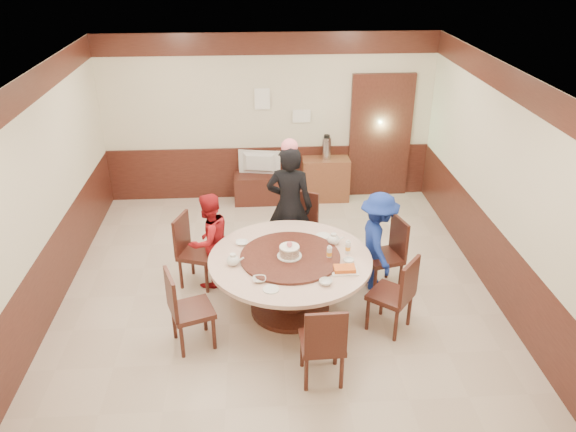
{
  "coord_description": "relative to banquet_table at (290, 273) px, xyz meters",
  "views": [
    {
      "loc": [
        -0.26,
        -6.09,
        4.18
      ],
      "look_at": [
        0.13,
        -0.02,
        1.1
      ],
      "focal_mm": 35.0,
      "sensor_mm": 36.0,
      "label": 1
    }
  ],
  "objects": [
    {
      "name": "room",
      "position": [
        -0.12,
        0.43,
        0.55
      ],
      "size": [
        6.0,
        6.04,
        2.84
      ],
      "color": "beige",
      "rests_on": "ground"
    },
    {
      "name": "saucer_far",
      "position": [
        0.45,
        0.5,
        0.22
      ],
      "size": [
        0.18,
        0.18,
        0.01
      ],
      "primitive_type": "cylinder",
      "color": "white",
      "rests_on": "banquet_table"
    },
    {
      "name": "person_standing",
      "position": [
        0.07,
        1.16,
        0.33
      ],
      "size": [
        0.7,
        0.54,
        1.73
      ],
      "primitive_type": "imported",
      "rotation": [
        0.0,
        0.0,
        2.93
      ],
      "color": "black",
      "rests_on": "ground"
    },
    {
      "name": "chair_5",
      "position": [
        1.15,
        -0.42,
        -0.23
      ],
      "size": [
        0.62,
        0.62,
        0.97
      ],
      "rotation": [
        0.0,
        0.0,
        7.17
      ],
      "color": "#3F1A13",
      "rests_on": "ground"
    },
    {
      "name": "chair_1",
      "position": [
        0.21,
        1.23,
        -0.23
      ],
      "size": [
        0.59,
        0.6,
        0.97
      ],
      "rotation": [
        0.0,
        0.0,
        2.66
      ],
      "color": "#3F1A13",
      "rests_on": "ground"
    },
    {
      "name": "chair_0",
      "position": [
        1.25,
        0.43,
        -0.23
      ],
      "size": [
        0.55,
        0.54,
        0.97
      ],
      "rotation": [
        0.0,
        0.0,
        1.83
      ],
      "color": "#3F1A13",
      "rests_on": "ground"
    },
    {
      "name": "shrimp_platter",
      "position": [
        0.59,
        -0.34,
        0.24
      ],
      "size": [
        0.3,
        0.2,
        0.06
      ],
      "color": "white",
      "rests_on": "banquet_table"
    },
    {
      "name": "teapot_right",
      "position": [
        0.55,
        0.29,
        0.28
      ],
      "size": [
        0.17,
        0.15,
        0.13
      ],
      "primitive_type": "ellipsoid",
      "color": "white",
      "rests_on": "banquet_table"
    },
    {
      "name": "banquet_table",
      "position": [
        0.0,
        0.0,
        0.0
      ],
      "size": [
        1.94,
        1.94,
        0.78
      ],
      "color": "#3F1A13",
      "rests_on": "ground"
    },
    {
      "name": "person_red",
      "position": [
        -1.0,
        0.67,
        0.11
      ],
      "size": [
        0.79,
        0.78,
        1.28
      ],
      "primitive_type": "imported",
      "rotation": [
        0.0,
        0.0,
        3.91
      ],
      "color": "#A5161B",
      "rests_on": "ground"
    },
    {
      "name": "bowl_3",
      "position": [
        0.67,
        -0.14,
        0.24
      ],
      "size": [
        0.13,
        0.13,
        0.04
      ],
      "primitive_type": "imported",
      "color": "white",
      "rests_on": "banquet_table"
    },
    {
      "name": "side_cabinet",
      "position": [
        0.83,
        3.2,
        -0.16
      ],
      "size": [
        0.8,
        0.4,
        0.75
      ],
      "primitive_type": "cube",
      "color": "brown",
      "rests_on": "ground"
    },
    {
      "name": "thermos",
      "position": [
        0.83,
        3.2,
        0.41
      ],
      "size": [
        0.15,
        0.15,
        0.38
      ],
      "primitive_type": "cylinder",
      "color": "silver",
      "rests_on": "side_cabinet"
    },
    {
      "name": "bowl_0",
      "position": [
        -0.57,
        0.36,
        0.24
      ],
      "size": [
        0.15,
        0.15,
        0.04
      ],
      "primitive_type": "imported",
      "color": "white",
      "rests_on": "banquet_table"
    },
    {
      "name": "television",
      "position": [
        -0.32,
        3.17,
        0.17
      ],
      "size": [
        0.72,
        0.22,
        0.41
      ],
      "primitive_type": "imported",
      "rotation": [
        0.0,
        0.0,
        2.96
      ],
      "color": "gray",
      "rests_on": "tv_stand"
    },
    {
      "name": "notice_right",
      "position": [
        0.42,
        3.37,
        0.92
      ],
      "size": [
        0.3,
        0.0,
        0.22
      ],
      "primitive_type": "cube",
      "color": "white",
      "rests_on": "room"
    },
    {
      "name": "chair_3",
      "position": [
        -1.14,
        -0.57,
        -0.23
      ],
      "size": [
        0.57,
        0.56,
        0.97
      ],
      "rotation": [
        0.0,
        0.0,
        5.06
      ],
      "color": "#3F1A13",
      "rests_on": "ground"
    },
    {
      "name": "chair_2",
      "position": [
        -1.18,
        0.68,
        -0.23
      ],
      "size": [
        0.57,
        0.56,
        0.97
      ],
      "rotation": [
        0.0,
        0.0,
        4.38
      ],
      "color": "#3F1A13",
      "rests_on": "ground"
    },
    {
      "name": "bottle_0",
      "position": [
        0.46,
        -0.06,
        0.3
      ],
      "size": [
        0.06,
        0.06,
        0.16
      ],
      "primitive_type": "cylinder",
      "color": "white",
      "rests_on": "banquet_table"
    },
    {
      "name": "bowl_1",
      "position": [
        0.35,
        -0.58,
        0.24
      ],
      "size": [
        0.15,
        0.15,
        0.05
      ],
      "primitive_type": "imported",
      "color": "white",
      "rests_on": "banquet_table"
    },
    {
      "name": "saucer_near",
      "position": [
        -0.25,
        -0.65,
        0.22
      ],
      "size": [
        0.18,
        0.18,
        0.01
      ],
      "primitive_type": "cylinder",
      "color": "white",
      "rests_on": "banquet_table"
    },
    {
      "name": "bottle_1",
      "position": [
        0.69,
        0.06,
        0.3
      ],
      "size": [
        0.06,
        0.06,
        0.16
      ],
      "primitive_type": "cylinder",
      "color": "white",
      "rests_on": "banquet_table"
    },
    {
      "name": "tv_stand",
      "position": [
        -0.32,
        3.17,
        -0.28
      ],
      "size": [
        0.85,
        0.45,
        0.5
      ],
      "primitive_type": "cube",
      "color": "#3F1A13",
      "rests_on": "ground"
    },
    {
      "name": "person_blue",
      "position": [
        1.15,
        0.47,
        0.13
      ],
      "size": [
        0.52,
        0.87,
        1.33
      ],
      "primitive_type": "imported",
      "rotation": [
        0.0,
        0.0,
        1.61
      ],
      "color": "navy",
      "rests_on": "ground"
    },
    {
      "name": "bowl_2",
      "position": [
        -0.37,
        -0.47,
        0.24
      ],
      "size": [
        0.15,
        0.15,
        0.04
      ],
      "primitive_type": "imported",
      "color": "white",
      "rests_on": "banquet_table"
    },
    {
      "name": "teapot_left",
      "position": [
        -0.67,
        -0.12,
        0.28
      ],
      "size": [
        0.17,
        0.15,
        0.13
      ],
      "primitive_type": "ellipsoid",
      "color": "white",
      "rests_on": "banquet_table"
    },
    {
      "name": "birthday_cake",
      "position": [
        -0.01,
        -0.02,
        0.31
      ],
      "size": [
        0.29,
        0.29,
        0.2
      ],
      "color": "white",
      "rests_on": "banquet_table"
    },
    {
      "name": "chair_4",
      "position": [
        0.25,
        -1.22,
        -0.23
      ],
      "size": [
        0.45,
        0.46,
        0.97
      ],
      "rotation": [
        0.0,
        0.0,
        6.31
      ],
      "color": "#3F1A13",
      "rests_on": "ground"
    },
    {
      "name": "notice_left",
      "position": [
        -0.23,
        3.37,
        1.22
      ],
      "size": [
        0.25,
        0.0,
        0.35
      ],
      "primitive_type": "cube",
      "color": "white",
      "rests_on": "room"
    }
  ]
}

